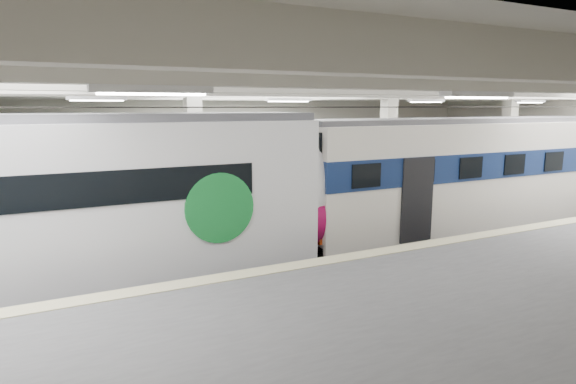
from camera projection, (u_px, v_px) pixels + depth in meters
station_hall at (349, 161)px, 13.09m from camera, size 36.00×24.00×5.75m
modern_emu at (114, 206)px, 12.20m from camera, size 14.17×2.92×4.55m
older_rer at (459, 175)px, 17.37m from camera, size 13.02×2.87×4.31m
far_train at (202, 173)px, 18.78m from camera, size 12.90×2.78×4.15m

